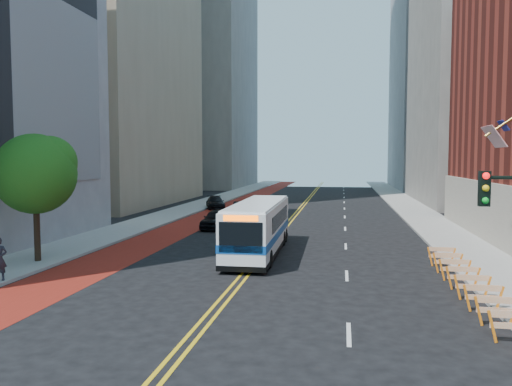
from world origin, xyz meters
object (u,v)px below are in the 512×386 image
object	(u,v)px
car_a	(217,219)
car_c	(215,203)
car_b	(242,210)
street_tree	(37,171)
transit_bus	(259,227)

from	to	relation	value
car_a	car_c	xyz separation A→B (m)	(-4.08, 15.28, -0.11)
car_a	car_b	xyz separation A→B (m)	(0.64, 6.88, -0.01)
street_tree	car_b	xyz separation A→B (m)	(6.67, 21.22, -4.15)
car_a	car_c	distance (m)	15.82
transit_bus	car_c	world-z (taller)	transit_bus
car_b	car_c	bearing A→B (deg)	109.90
car_b	car_c	xyz separation A→B (m)	(-4.73, 8.41, -0.10)
car_c	transit_bus	bearing A→B (deg)	-89.63
car_b	street_tree	bearing A→B (deg)	-116.88
car_a	car_c	bearing A→B (deg)	107.18
transit_bus	street_tree	bearing A→B (deg)	-157.87
transit_bus	car_a	bearing A→B (deg)	116.52
street_tree	car_c	xyz separation A→B (m)	(1.94, 29.63, -4.25)
car_a	car_c	world-z (taller)	car_a
street_tree	car_a	world-z (taller)	street_tree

